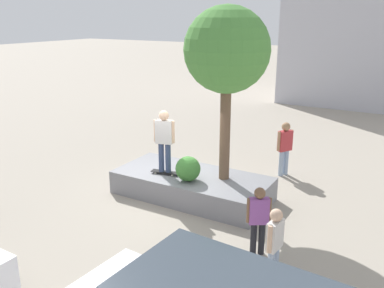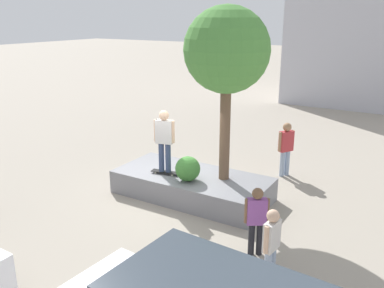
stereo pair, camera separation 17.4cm
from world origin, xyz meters
name	(u,v)px [view 1 (the left image)]	position (x,y,z in m)	size (l,w,h in m)	color
ground_plane	(174,198)	(0.00, 0.00, 0.00)	(120.00, 120.00, 0.00)	#9E9384
planter_ledge	(192,185)	(-0.39, -0.36, 0.33)	(4.34, 1.99, 0.66)	gray
plaza_tree	(227,51)	(-1.27, -0.57, 4.07)	(2.19, 2.19, 4.54)	brown
boxwood_shrub	(188,169)	(-0.51, 0.07, 1.00)	(0.68, 0.68, 0.68)	#3D7A33
skateboard	(165,172)	(0.29, -0.01, 0.72)	(0.82, 0.35, 0.07)	black
skateboarder	(164,137)	(0.29, -0.01, 1.75)	(0.58, 0.31, 1.76)	navy
passerby_with_bag	(285,145)	(-2.09, -3.26, 1.01)	(0.41, 0.52, 1.75)	#8C9EB7
pedestrian_crossing	(259,216)	(-3.09, 1.50, 0.89)	(0.46, 0.37, 1.54)	black
bystander_watching	(275,241)	(-3.72, 2.30, 0.90)	(0.24, 0.52, 1.56)	#8C9EB7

